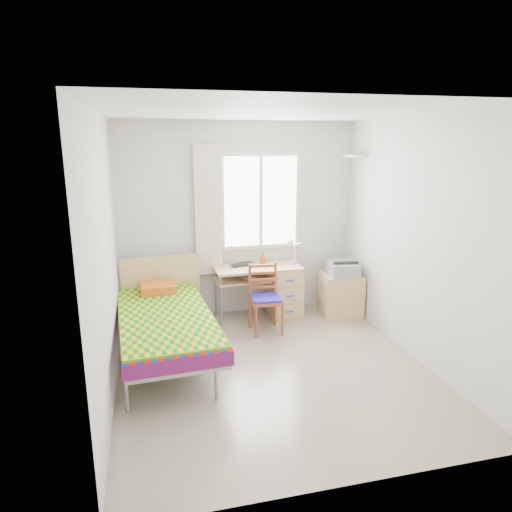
{
  "coord_description": "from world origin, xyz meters",
  "views": [
    {
      "loc": [
        -1.22,
        -4.22,
        2.35
      ],
      "look_at": [
        -0.05,
        0.55,
        1.1
      ],
      "focal_mm": 32.0,
      "sensor_mm": 36.0,
      "label": 1
    }
  ],
  "objects_px": {
    "bed": "(165,319)",
    "desk": "(279,288)",
    "printer": "(342,268)",
    "cabinet": "(340,294)",
    "chair": "(265,294)"
  },
  "relations": [
    {
      "from": "bed",
      "to": "desk",
      "type": "relative_size",
      "value": 1.87
    },
    {
      "from": "desk",
      "to": "printer",
      "type": "bearing_deg",
      "value": -14.41
    },
    {
      "from": "cabinet",
      "to": "desk",
      "type": "bearing_deg",
      "value": 174.47
    },
    {
      "from": "cabinet",
      "to": "printer",
      "type": "bearing_deg",
      "value": -87.17
    },
    {
      "from": "cabinet",
      "to": "bed",
      "type": "bearing_deg",
      "value": -157.66
    },
    {
      "from": "bed",
      "to": "cabinet",
      "type": "distance_m",
      "value": 2.51
    },
    {
      "from": "desk",
      "to": "cabinet",
      "type": "xyz_separation_m",
      "value": [
        0.84,
        -0.17,
        -0.1
      ]
    },
    {
      "from": "printer",
      "to": "desk",
      "type": "bearing_deg",
      "value": 172.75
    },
    {
      "from": "printer",
      "to": "chair",
      "type": "bearing_deg",
      "value": -161.72
    },
    {
      "from": "desk",
      "to": "bed",
      "type": "bearing_deg",
      "value": -152.02
    },
    {
      "from": "desk",
      "to": "printer",
      "type": "xyz_separation_m",
      "value": [
        0.83,
        -0.19,
        0.28
      ]
    },
    {
      "from": "desk",
      "to": "cabinet",
      "type": "bearing_deg",
      "value": -12.68
    },
    {
      "from": "chair",
      "to": "printer",
      "type": "relative_size",
      "value": 1.84
    },
    {
      "from": "desk",
      "to": "chair",
      "type": "xyz_separation_m",
      "value": [
        -0.31,
        -0.45,
        0.09
      ]
    },
    {
      "from": "desk",
      "to": "chair",
      "type": "relative_size",
      "value": 1.35
    }
  ]
}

